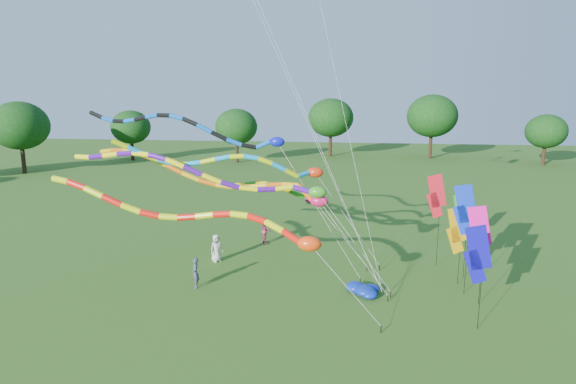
# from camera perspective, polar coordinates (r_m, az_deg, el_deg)

# --- Properties ---
(ground) EXTENTS (160.00, 160.00, 0.00)m
(ground) POSITION_cam_1_polar(r_m,az_deg,el_deg) (20.30, 4.28, -16.55)
(ground) COLOR #275717
(ground) RESTS_ON ground
(tree_ring) EXTENTS (113.33, 121.19, 9.61)m
(tree_ring) POSITION_cam_1_polar(r_m,az_deg,el_deg) (15.00, 10.15, -4.36)
(tree_ring) COLOR #382314
(tree_ring) RESTS_ON ground
(tube_kite_red) EXTENTS (14.69, 1.79, 6.44)m
(tube_kite_red) POSITION_cam_1_polar(r_m,az_deg,el_deg) (21.11, -9.05, -3.21)
(tube_kite_red) COLOR black
(tube_kite_red) RESTS_ON ground
(tube_kite_orange) EXTENTS (15.27, 3.09, 7.34)m
(tube_kite_orange) POSITION_cam_1_polar(r_m,az_deg,el_deg) (24.38, -6.91, 1.46)
(tube_kite_orange) COLOR black
(tube_kite_orange) RESTS_ON ground
(tube_kite_purple) EXTENTS (15.51, 1.16, 7.50)m
(tube_kite_purple) POSITION_cam_1_polar(r_m,az_deg,el_deg) (23.15, -8.02, 1.88)
(tube_kite_purple) COLOR black
(tube_kite_purple) RESTS_ON ground
(tube_kite_blue) EXTENTS (14.54, 1.53, 9.20)m
(tube_kite_blue) POSITION_cam_1_polar(r_m,az_deg,el_deg) (25.12, -10.25, 7.20)
(tube_kite_blue) COLOR black
(tube_kite_blue) RESTS_ON ground
(tube_kite_cyan) EXTENTS (12.63, 4.53, 7.95)m
(tube_kite_cyan) POSITION_cam_1_polar(r_m,az_deg,el_deg) (23.82, -5.06, 3.27)
(tube_kite_cyan) COLOR black
(tube_kite_cyan) RESTS_ON ground
(tube_kite_green) EXTENTS (13.14, 2.56, 6.49)m
(tube_kite_green) POSITION_cam_1_polar(r_m,az_deg,el_deg) (27.78, -4.66, 1.00)
(tube_kite_green) COLOR black
(tube_kite_green) RESTS_ON ground
(banner_pole_blue_b) EXTENTS (1.14, 0.39, 5.45)m
(banner_pole_blue_b) POSITION_cam_1_polar(r_m,az_deg,el_deg) (24.22, 20.21, -2.01)
(banner_pole_blue_b) COLOR black
(banner_pole_blue_b) RESTS_ON ground
(banner_pole_blue_a) EXTENTS (1.16, 0.08, 4.47)m
(banner_pole_blue_a) POSITION_cam_1_polar(r_m,az_deg,el_deg) (20.94, 21.52, -6.93)
(banner_pole_blue_a) COLOR black
(banner_pole_blue_a) RESTS_ON ground
(banner_pole_green) EXTENTS (1.16, 0.12, 4.60)m
(banner_pole_green) POSITION_cam_1_polar(r_m,az_deg,el_deg) (26.55, 20.00, -2.72)
(banner_pole_green) COLOR black
(banner_pole_green) RESTS_ON ground
(banner_pole_orange) EXTENTS (1.14, 0.39, 4.12)m
(banner_pole_orange) POSITION_cam_1_polar(r_m,az_deg,el_deg) (25.59, 19.37, -4.30)
(banner_pole_orange) COLOR black
(banner_pole_orange) RESTS_ON ground
(banner_pole_red) EXTENTS (1.16, 0.28, 5.30)m
(banner_pole_red) POSITION_cam_1_polar(r_m,az_deg,el_deg) (27.69, 17.14, -0.50)
(banner_pole_red) COLOR black
(banner_pole_red) RESTS_ON ground
(banner_pole_magenta_b) EXTENTS (1.13, 0.44, 4.69)m
(banner_pole_magenta_b) POSITION_cam_1_polar(r_m,az_deg,el_deg) (23.42, 21.64, -4.45)
(banner_pole_magenta_b) COLOR black
(banner_pole_magenta_b) RESTS_ON ground
(blue_nylon_heap) EXTENTS (1.97, 1.64, 0.59)m
(blue_nylon_heap) POSITION_cam_1_polar(r_m,az_deg,el_deg) (24.14, 9.61, -11.33)
(blue_nylon_heap) COLOR #0C29A3
(blue_nylon_heap) RESTS_ON ground
(person_a) EXTENTS (0.90, 0.92, 1.60)m
(person_a) POSITION_cam_1_polar(r_m,az_deg,el_deg) (28.36, -8.48, -6.58)
(person_a) COLOR beige
(person_a) RESTS_ON ground
(person_b) EXTENTS (0.57, 0.66, 1.54)m
(person_b) POSITION_cam_1_polar(r_m,az_deg,el_deg) (24.82, -10.93, -9.41)
(person_b) COLOR #3A4152
(person_b) RESTS_ON ground
(person_c) EXTENTS (0.90, 1.00, 1.69)m
(person_c) POSITION_cam_1_polar(r_m,az_deg,el_deg) (31.44, -2.62, -4.57)
(person_c) COLOR #983752
(person_c) RESTS_ON ground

